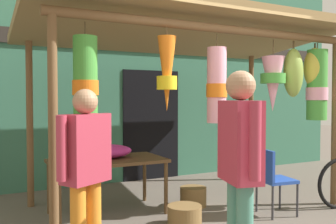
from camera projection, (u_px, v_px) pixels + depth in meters
The scene contains 9 objects.
shop_facade at pixel (129, 71), 6.71m from camera, with size 9.68×0.29×3.97m.
market_stall_canopy at pixel (199, 45), 4.96m from camera, with size 4.33×2.30×2.58m.
display_table at pixel (107, 164), 4.74m from camera, with size 1.44×0.79×0.71m.
flower_heap_on_table at pixel (108, 151), 4.81m from camera, with size 0.67×0.47×0.18m.
folding_chair at pixel (272, 176), 4.69m from camera, with size 0.45×0.45×0.84m.
wicker_basket_by_table at pixel (185, 216), 4.30m from camera, with size 0.40×0.40×0.24m, color brown.
wicker_basket_spare at pixel (193, 197), 5.09m from camera, with size 0.36×0.36×0.26m, color brown.
vendor_in_orange at pixel (240, 160), 2.85m from camera, with size 0.31×0.58×1.69m.
customer_foreground at pixel (86, 165), 3.12m from camera, with size 0.53×0.39×1.56m.
Camera 1 is at (-2.42, -3.56, 1.47)m, focal length 39.57 mm.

